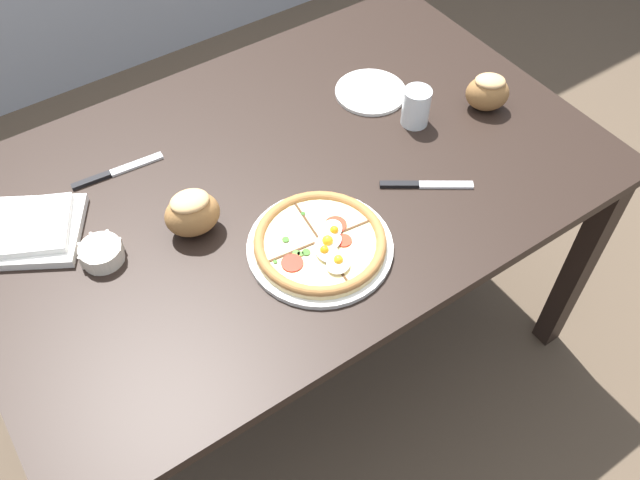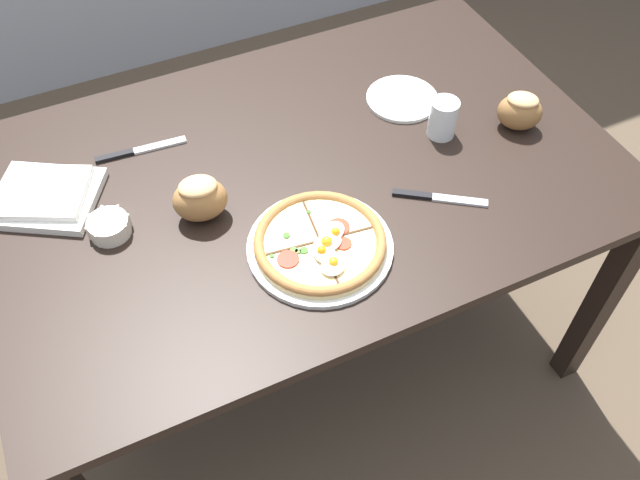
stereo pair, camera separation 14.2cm
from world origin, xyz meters
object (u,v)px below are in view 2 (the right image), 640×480
Objects in this scene: bread_piece_mid at (200,198)px; knife_main at (140,150)px; dining_table at (302,197)px; napkin_folded at (45,196)px; pizza at (320,244)px; knife_spare at (438,198)px; ramekin_bowl at (109,226)px; side_saucer at (402,99)px; bread_piece_near at (520,111)px; water_glass at (443,120)px.

bread_piece_mid is 0.27m from knife_main.
napkin_folded is at bearing 164.53° from dining_table.
knife_spare is at bearing 3.36° from pizza.
ramekin_bowl is 0.80m from side_saucer.
bread_piece_near is at bearing -12.38° from napkin_folded.
bread_piece_near is 0.72× the size of knife_spare.
bread_piece_near is at bearing -5.22° from ramekin_bowl.
bread_piece_near reaches higher than knife_spare.
ramekin_bowl reaches higher than knife_spare.
dining_table is at bearing -15.47° from napkin_folded.
knife_main is at bearing 105.34° from bread_piece_mid.
water_glass is (0.12, 0.19, 0.04)m from knife_spare.
napkin_folded reaches higher than side_saucer.
knife_spare is at bearing -33.13° from knife_main.
water_glass is at bearing 0.57° from bread_piece_mid.
knife_main is 1.19× the size of side_saucer.
napkin_folded is 1.13m from bread_piece_near.
knife_main is (0.23, 0.07, -0.01)m from napkin_folded.
water_glass is (0.92, -0.19, 0.03)m from napkin_folded.
bread_piece_near is 0.33m from knife_spare.
knife_spare reaches higher than dining_table.
pizza is at bearing -45.48° from bread_piece_mid.
ramekin_bowl is at bearing -115.39° from knife_main.
water_glass reaches higher than knife_spare.
napkin_folded is 3.01× the size of water_glass.
dining_table is 4.75× the size of pizza.
ramekin_bowl is 0.20m from bread_piece_mid.
water_glass is (0.42, 0.20, 0.02)m from pizza.
bread_piece_mid is 0.53m from knife_spare.
side_saucer is at bearing -4.20° from knife_main.
pizza is 0.63m from bread_piece_near.
pizza is 0.46m from ramekin_bowl.
pizza is 2.34× the size of bread_piece_mid.
water_glass is 0.53× the size of side_saucer.
ramekin_bowl is 0.97× the size of water_glass.
bread_piece_mid is 0.62m from water_glass.
bread_piece_mid is (0.31, -0.19, 0.04)m from napkin_folded.
knife_main is at bearing 176.68° from knife_spare.
dining_table is 11.11× the size of bread_piece_mid.
bread_piece_near reaches higher than pizza.
ramekin_bowl is (-0.45, 0.00, 0.11)m from dining_table.
bread_piece_near is at bearing -9.15° from dining_table.
bread_piece_mid is 0.62m from side_saucer.
pizza is 0.28m from bread_piece_mid.
napkin_folded is (-0.56, 0.15, 0.11)m from dining_table.
knife_main is 1.17× the size of knife_spare.
pizza is 0.30m from knife_spare.
ramekin_bowl is 0.43× the size of knife_main.
water_glass reaches higher than knife_main.
knife_spare is (0.70, -0.22, -0.02)m from ramekin_bowl.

